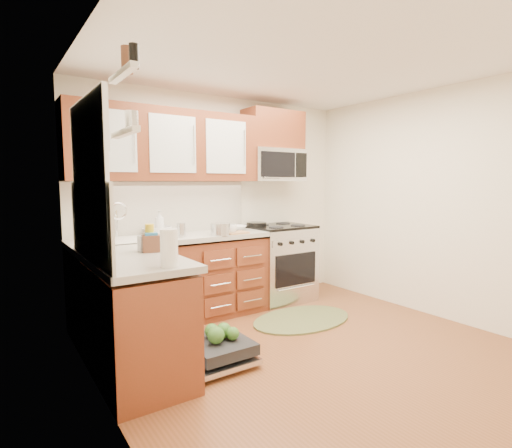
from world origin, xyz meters
TOP-DOWN VIEW (x-y plane):
  - floor at (0.00, 0.00)m, footprint 3.50×3.50m
  - ceiling at (0.00, 0.00)m, footprint 3.50×3.50m
  - wall_back at (0.00, 1.75)m, footprint 3.50×0.04m
  - wall_left at (-1.75, 0.00)m, footprint 0.04×3.50m
  - wall_right at (1.75, 0.00)m, footprint 0.04×3.50m
  - base_cabinet_back at (-0.73, 1.45)m, footprint 2.05×0.60m
  - base_cabinet_left at (-1.45, 0.52)m, footprint 0.60×1.25m
  - countertop_back at (-0.72, 1.44)m, footprint 2.07×0.64m
  - countertop_left at (-1.44, 0.53)m, footprint 0.64×1.27m
  - backsplash_back at (-0.73, 1.74)m, footprint 2.05×0.02m
  - backsplash_left at (-1.74, 0.52)m, footprint 0.02×1.25m
  - upper_cabinets at (-0.73, 1.57)m, footprint 2.05×0.35m
  - cabinet_over_mw at (0.68, 1.57)m, footprint 0.76×0.35m
  - range at (0.68, 1.43)m, footprint 0.76×0.64m
  - microwave at (0.68, 1.55)m, footprint 0.76×0.38m
  - sink at (-1.25, 1.42)m, footprint 0.62×0.50m
  - dishwasher at (-0.86, 0.30)m, footprint 0.70×0.60m
  - window at (-1.74, 0.50)m, footprint 0.03×1.05m
  - window_blind at (-1.71, 0.50)m, footprint 0.02×0.96m
  - shelf_upper at (-1.72, -0.35)m, footprint 0.04×0.40m
  - shelf_lower at (-1.72, -0.35)m, footprint 0.04×0.40m
  - rug at (0.42, 0.69)m, footprint 1.35×1.08m
  - skillet at (0.40, 1.53)m, footprint 0.29×0.29m
  - stock_pot at (-0.28, 1.22)m, footprint 0.23×0.23m
  - cutting_board at (-0.08, 1.22)m, footprint 0.27×0.19m
  - canister at (-0.70, 1.30)m, footprint 0.12×0.12m
  - paper_towel_roll at (-1.35, 0.01)m, footprint 0.14×0.14m
  - mustard_bottle at (-1.25, 0.67)m, footprint 0.09×0.09m
  - red_bottle at (-1.25, 0.16)m, footprint 0.06×0.06m
  - wooden_box at (-1.25, 0.63)m, footprint 0.16×0.13m
  - blue_carton at (-1.25, 0.63)m, footprint 0.11×0.08m
  - bowl_a at (0.08, 1.48)m, footprint 0.30×0.30m
  - bowl_b at (-0.83, 1.60)m, footprint 0.31×0.31m
  - cup at (-0.14, 1.25)m, footprint 0.17×0.17m
  - soap_bottle_a at (-0.85, 1.50)m, footprint 0.11×0.11m
  - soap_bottle_b at (-1.28, 0.72)m, footprint 0.09×0.09m
  - soap_bottle_c at (-1.62, 0.95)m, footprint 0.14×0.14m

SIDE VIEW (x-z plane):
  - floor at x=0.00m, z-range 0.00..0.00m
  - rug at x=0.42m, z-range 0.00..0.02m
  - dishwasher at x=-0.86m, z-range 0.00..0.20m
  - base_cabinet_back at x=-0.73m, z-range 0.00..0.85m
  - base_cabinet_left at x=-1.45m, z-range 0.00..0.85m
  - range at x=0.68m, z-range 0.00..0.95m
  - sink at x=-1.25m, z-range 0.67..0.93m
  - countertop_back at x=-0.72m, z-range 0.88..0.93m
  - countertop_left at x=-1.44m, z-range 0.88..0.93m
  - cutting_board at x=-0.08m, z-range 0.93..0.94m
  - bowl_a at x=0.08m, z-range 0.93..0.98m
  - bowl_b at x=-0.83m, z-range 0.93..1.01m
  - skillet at x=0.40m, z-range 0.95..1.00m
  - cup at x=-0.14m, z-range 0.93..1.03m
  - stock_pot at x=-0.28m, z-range 0.93..1.05m
  - wooden_box at x=-1.25m, z-range 0.93..1.06m
  - canister at x=-0.70m, z-range 0.93..1.07m
  - blue_carton at x=-1.25m, z-range 0.92..1.08m
  - soap_bottle_c at x=-1.62m, z-range 0.93..1.10m
  - soap_bottle_b at x=-1.28m, z-range 0.93..1.11m
  - red_bottle at x=-1.25m, z-range 0.93..1.13m
  - mustard_bottle at x=-1.25m, z-range 0.93..1.15m
  - paper_towel_roll at x=-1.35m, z-range 0.93..1.18m
  - soap_bottle_a at x=-0.85m, z-range 0.93..1.20m
  - backsplash_back at x=-0.73m, z-range 0.93..1.49m
  - backsplash_left at x=-1.74m, z-range 0.93..1.49m
  - wall_back at x=0.00m, z-range 0.00..2.50m
  - wall_left at x=-1.75m, z-range 0.00..2.50m
  - wall_right at x=1.75m, z-range 0.00..2.50m
  - window at x=-1.74m, z-range 1.02..2.08m
  - microwave at x=0.68m, z-range 1.50..1.90m
  - shelf_lower at x=-1.72m, z-range 1.74..1.76m
  - upper_cabinets at x=-0.73m, z-range 1.50..2.25m
  - window_blind at x=-1.71m, z-range 1.68..2.08m
  - shelf_upper at x=-1.72m, z-range 2.03..2.06m
  - cabinet_over_mw at x=0.68m, z-range 1.90..2.37m
  - ceiling at x=0.00m, z-range 2.50..2.50m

